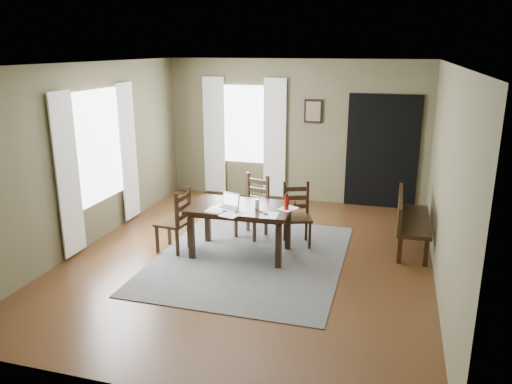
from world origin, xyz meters
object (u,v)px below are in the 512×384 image
(chair_end, at_px, (176,221))
(bench, at_px, (409,217))
(laptop, at_px, (228,204))
(water_bottle, at_px, (287,202))
(dining_table, at_px, (241,212))
(chair_back_left, at_px, (253,207))
(chair_back_right, at_px, (297,215))

(chair_end, bearing_deg, bench, 114.16)
(laptop, xyz_separation_m, water_bottle, (0.81, 0.13, 0.05))
(dining_table, xyz_separation_m, chair_end, (-0.94, -0.17, -0.18))
(chair_back_left, bearing_deg, dining_table, -70.45)
(dining_table, height_order, laptop, laptop)
(chair_end, bearing_deg, chair_back_left, 141.46)
(dining_table, height_order, chair_end, chair_end)
(chair_back_left, height_order, water_bottle, chair_back_left)
(dining_table, relative_size, bench, 1.02)
(chair_back_right, distance_m, bench, 1.65)
(bench, bearing_deg, chair_end, 108.43)
(chair_back_right, distance_m, laptop, 1.16)
(dining_table, distance_m, chair_back_left, 0.78)
(chair_back_left, bearing_deg, chair_end, -117.65)
(laptop, bearing_deg, chair_back_right, 59.62)
(dining_table, distance_m, water_bottle, 0.69)
(chair_end, height_order, bench, chair_end)
(dining_table, bearing_deg, chair_back_right, 39.52)
(dining_table, distance_m, chair_end, 0.97)
(bench, xyz_separation_m, laptop, (-2.46, -1.04, 0.30))
(chair_back_right, bearing_deg, bench, -8.53)
(chair_back_right, distance_m, water_bottle, 0.71)
(chair_end, distance_m, water_bottle, 1.66)
(laptop, distance_m, water_bottle, 0.82)
(water_bottle, bearing_deg, chair_back_left, 133.23)
(chair_back_left, distance_m, laptop, 0.93)
(chair_back_left, distance_m, bench, 2.36)
(water_bottle, bearing_deg, dining_table, -179.15)
(bench, bearing_deg, dining_table, 111.58)
(chair_back_right, bearing_deg, dining_table, -158.33)
(laptop, bearing_deg, bench, 41.60)
(chair_back_right, relative_size, laptop, 2.67)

